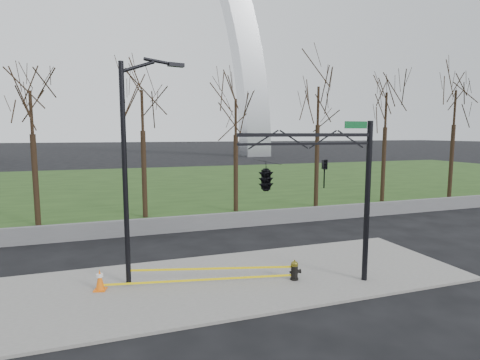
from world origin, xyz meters
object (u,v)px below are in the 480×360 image
object	(u,v)px
street_light	(131,158)
traffic_signal_mast	(287,175)
fire_hydrant	(295,270)
traffic_cone	(100,280)

from	to	relation	value
street_light	traffic_signal_mast	world-z (taller)	street_light
fire_hydrant	street_light	distance (m)	7.28
traffic_cone	traffic_signal_mast	distance (m)	7.44
fire_hydrant	street_light	xyz separation A→B (m)	(-5.69, 1.65, 4.24)
traffic_signal_mast	traffic_cone	bearing A→B (deg)	161.64
fire_hydrant	traffic_signal_mast	world-z (taller)	traffic_signal_mast
fire_hydrant	traffic_cone	bearing A→B (deg)	-178.85
street_light	traffic_signal_mast	distance (m)	5.52
street_light	fire_hydrant	bearing A→B (deg)	-28.65
traffic_signal_mast	street_light	bearing A→B (deg)	154.35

